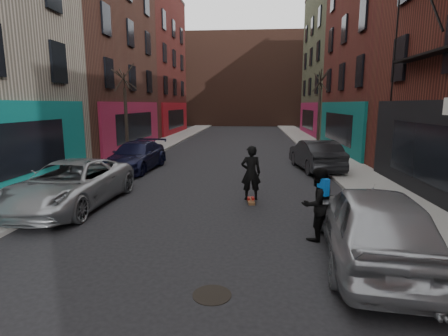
% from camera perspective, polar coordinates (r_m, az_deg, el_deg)
% --- Properties ---
extents(sidewalk_left, '(2.50, 84.00, 0.13)m').
position_cam_1_polar(sidewalk_left, '(33.53, -8.44, 4.67)').
color(sidewalk_left, gray).
rests_on(sidewalk_left, ground).
extents(sidewalk_right, '(2.50, 84.00, 0.13)m').
position_cam_1_polar(sidewalk_right, '(33.00, 13.27, 4.41)').
color(sidewalk_right, gray).
rests_on(sidewalk_right, ground).
extents(building_far, '(40.00, 10.00, 14.00)m').
position_cam_1_polar(building_far, '(58.61, 3.52, 13.97)').
color(building_far, '#47281E').
rests_on(building_far, ground).
extents(tree_left_far, '(2.00, 2.00, 6.50)m').
position_cam_1_polar(tree_left_far, '(21.84, -15.80, 10.07)').
color(tree_left_far, black).
rests_on(tree_left_far, sidewalk_left).
extents(tree_right_far, '(2.00, 2.00, 6.80)m').
position_cam_1_polar(tree_right_far, '(26.91, 15.34, 10.41)').
color(tree_right_far, black).
rests_on(tree_right_far, sidewalk_right).
extents(parked_left_far, '(2.71, 5.55, 1.52)m').
position_cam_1_polar(parked_left_far, '(12.58, -23.78, -2.44)').
color(parked_left_far, '#9A9DA2').
rests_on(parked_left_far, ground).
extents(parked_left_end, '(2.31, 5.11, 1.45)m').
position_cam_1_polar(parked_left_end, '(18.51, -14.16, 1.90)').
color(parked_left_end, black).
rests_on(parked_left_end, ground).
extents(parked_right_far, '(2.55, 5.20, 1.71)m').
position_cam_1_polar(parked_right_far, '(8.20, 23.14, -8.31)').
color(parked_right_far, '#9C9FA4').
rests_on(parked_right_far, ground).
extents(parked_right_end, '(2.27, 4.93, 1.57)m').
position_cam_1_polar(parked_right_end, '(18.55, 14.72, 2.07)').
color(parked_right_end, black).
rests_on(parked_right_end, ground).
extents(skateboard, '(0.32, 0.82, 0.10)m').
position_cam_1_polar(skateboard, '(12.22, 4.36, -5.37)').
color(skateboard, brown).
rests_on(skateboard, ground).
extents(skateboarder, '(0.74, 0.53, 1.88)m').
position_cam_1_polar(skateboarder, '(11.99, 4.42, -0.80)').
color(skateboarder, black).
rests_on(skateboarder, skateboard).
extents(pedestrian, '(1.12, 1.04, 1.84)m').
position_cam_1_polar(pedestrian, '(9.00, 15.00, -5.71)').
color(pedestrian, black).
rests_on(pedestrian, ground).
extents(manhole, '(0.89, 0.89, 0.01)m').
position_cam_1_polar(manhole, '(6.65, -1.97, -19.99)').
color(manhole, black).
rests_on(manhole, ground).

